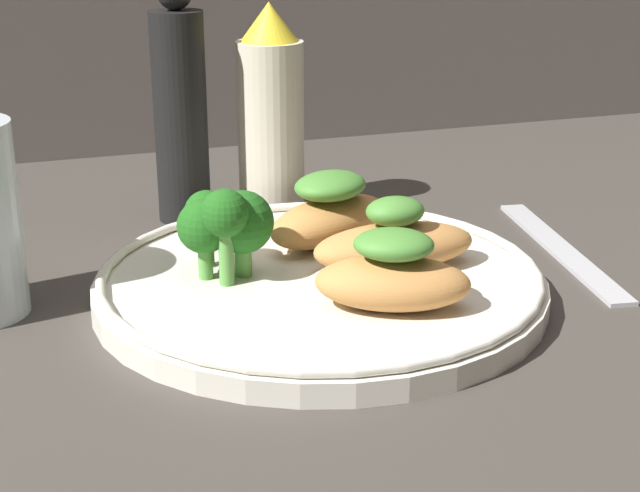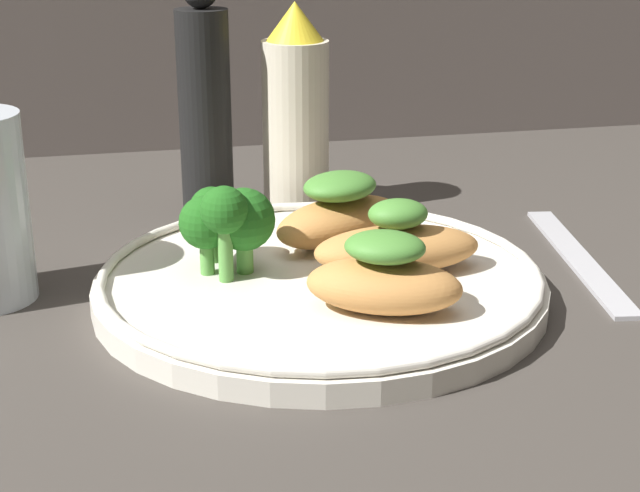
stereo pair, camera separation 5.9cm
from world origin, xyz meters
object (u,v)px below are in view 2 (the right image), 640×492
at_px(plate, 320,283).
at_px(broccoli_bunch, 226,219).
at_px(pepper_grinder, 205,107).
at_px(sauce_bottle, 296,113).

distance_m(plate, broccoli_bunch, 0.07).
xyz_separation_m(plate, pepper_grinder, (-0.05, 0.18, 0.07)).
xyz_separation_m(plate, broccoli_bunch, (-0.05, 0.02, 0.04)).
xyz_separation_m(plate, sauce_bottle, (0.02, 0.18, 0.07)).
xyz_separation_m(broccoli_bunch, sauce_bottle, (0.07, 0.16, 0.03)).
bearing_deg(plate, broccoli_bunch, 160.15).
relative_size(plate, pepper_grinder, 1.52).
height_order(broccoli_bunch, sauce_bottle, sauce_bottle).
bearing_deg(broccoli_bunch, plate, -19.85).
distance_m(sauce_bottle, pepper_grinder, 0.07).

